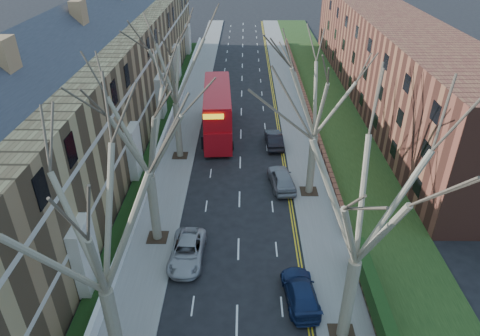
{
  "coord_description": "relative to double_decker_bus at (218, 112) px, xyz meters",
  "views": [
    {
      "loc": [
        0.36,
        -7.4,
        19.54
      ],
      "look_at": [
        0.04,
        21.38,
        2.68
      ],
      "focal_mm": 32.0,
      "sensor_mm": 36.0,
      "label": 1
    }
  ],
  "objects": [
    {
      "name": "tree_left_dist",
      "position": [
        -3.32,
        -5.15,
        7.17
      ],
      "size": [
        10.5,
        10.5,
        14.71
      ],
      "color": "#736A52",
      "rests_on": "ground"
    },
    {
      "name": "terrace_left",
      "position": [
        -11.27,
        -2.15,
        3.15
      ],
      "size": [
        9.7,
        78.0,
        13.6
      ],
      "color": "olive",
      "rests_on": "ground"
    },
    {
      "name": "car_right_near",
      "position": [
        6.08,
        -22.6,
        -1.74
      ],
      "size": [
        2.22,
        4.61,
        1.29
      ],
      "primitive_type": "imported",
      "rotation": [
        0.0,
        0.0,
        3.23
      ],
      "color": "#16254E",
      "rests_on": "ground"
    },
    {
      "name": "front_wall_left",
      "position": [
        -5.27,
        -2.15,
        -1.76
      ],
      "size": [
        0.3,
        78.0,
        1.0
      ],
      "color": "white",
      "rests_on": "ground"
    },
    {
      "name": "double_decker_bus",
      "position": [
        0.0,
        0.0,
        0.0
      ],
      "size": [
        3.43,
        11.74,
        4.83
      ],
      "rotation": [
        0.0,
        0.0,
        3.2
      ],
      "color": "#AB0C13",
      "rests_on": "ground"
    },
    {
      "name": "car_right_mid",
      "position": [
        5.88,
        -10.22,
        -1.61
      ],
      "size": [
        2.43,
        4.75,
        1.55
      ],
      "primitive_type": "imported",
      "rotation": [
        0.0,
        0.0,
        3.28
      ],
      "color": "gray",
      "rests_on": "ground"
    },
    {
      "name": "grass_verge_right",
      "position": [
        12.88,
        5.85,
        -2.23
      ],
      "size": [
        6.0,
        102.0,
        0.06
      ],
      "color": "#1B3413",
      "rests_on": "ground"
    },
    {
      "name": "pavement_left",
      "position": [
        -3.62,
        5.85,
        -2.32
      ],
      "size": [
        3.0,
        102.0,
        0.12
      ],
      "primitive_type": "cube",
      "color": "slate",
      "rests_on": "ground"
    },
    {
      "name": "tree_left_mid",
      "position": [
        -3.32,
        -27.15,
        7.17
      ],
      "size": [
        10.5,
        10.5,
        14.71
      ],
      "color": "#736A52",
      "rests_on": "ground"
    },
    {
      "name": "tree_right_far",
      "position": [
        8.08,
        -11.15,
        6.86
      ],
      "size": [
        10.15,
        10.15,
        14.22
      ],
      "color": "#736A52",
      "rests_on": "ground"
    },
    {
      "name": "car_left_far",
      "position": [
        -0.98,
        -19.19,
        -1.74
      ],
      "size": [
        2.29,
        4.73,
        1.3
      ],
      "primitive_type": "imported",
      "rotation": [
        0.0,
        0.0,
        -0.03
      ],
      "color": "#9F9EA4",
      "rests_on": "ground"
    },
    {
      "name": "tree_left_far",
      "position": [
        -3.32,
        -17.15,
        6.86
      ],
      "size": [
        10.15,
        10.15,
        14.22
      ],
      "color": "#736A52",
      "rests_on": "ground"
    },
    {
      "name": "tree_right_mid",
      "position": [
        8.08,
        -25.15,
        7.17
      ],
      "size": [
        10.5,
        10.5,
        14.71
      ],
      "color": "#736A52",
      "rests_on": "ground"
    },
    {
      "name": "car_right_far",
      "position": [
        5.67,
        -2.75,
        -1.67
      ],
      "size": [
        1.74,
        4.41,
        1.43
      ],
      "primitive_type": "imported",
      "rotation": [
        0.0,
        0.0,
        3.19
      ],
      "color": "black",
      "rests_on": "ground"
    },
    {
      "name": "flats_right",
      "position": [
        19.84,
        9.85,
        2.6
      ],
      "size": [
        13.97,
        54.0,
        10.0
      ],
      "color": "brown",
      "rests_on": "ground"
    },
    {
      "name": "pavement_right",
      "position": [
        8.38,
        5.85,
        -2.32
      ],
      "size": [
        3.0,
        102.0,
        0.12
      ],
      "primitive_type": "cube",
      "color": "slate",
      "rests_on": "ground"
    }
  ]
}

